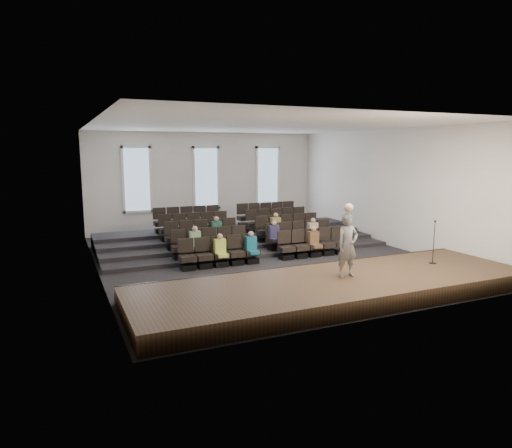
{
  "coord_description": "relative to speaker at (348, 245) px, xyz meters",
  "views": [
    {
      "loc": [
        -7.17,
        -15.59,
        4.09
      ],
      "look_at": [
        -0.05,
        0.5,
        1.25
      ],
      "focal_mm": 32.0,
      "sensor_mm": 36.0,
      "label": 1
    }
  ],
  "objects": [
    {
      "name": "ground",
      "position": [
        -0.38,
        4.99,
        -1.41
      ],
      "size": [
        14.0,
        14.0,
        0.0
      ],
      "primitive_type": "plane",
      "color": "black",
      "rests_on": "ground"
    },
    {
      "name": "ceiling",
      "position": [
        -0.38,
        4.99,
        3.6
      ],
      "size": [
        12.0,
        14.0,
        0.02
      ],
      "primitive_type": "cube",
      "color": "white",
      "rests_on": "ground"
    },
    {
      "name": "wall_back",
      "position": [
        -0.38,
        12.01,
        1.09
      ],
      "size": [
        12.0,
        0.04,
        5.0
      ],
      "primitive_type": "cube",
      "color": "white",
      "rests_on": "ground"
    },
    {
      "name": "wall_front",
      "position": [
        -0.38,
        -2.03,
        1.09
      ],
      "size": [
        12.0,
        0.04,
        5.0
      ],
      "primitive_type": "cube",
      "color": "white",
      "rests_on": "ground"
    },
    {
      "name": "wall_left",
      "position": [
        -6.4,
        4.99,
        1.09
      ],
      "size": [
        0.04,
        14.0,
        5.0
      ],
      "primitive_type": "cube",
      "color": "white",
      "rests_on": "ground"
    },
    {
      "name": "wall_right",
      "position": [
        5.64,
        4.99,
        1.09
      ],
      "size": [
        0.04,
        14.0,
        5.0
      ],
      "primitive_type": "cube",
      "color": "white",
      "rests_on": "ground"
    },
    {
      "name": "stage",
      "position": [
        -0.38,
        -0.11,
        -1.16
      ],
      "size": [
        11.8,
        3.6,
        0.5
      ],
      "primitive_type": "cube",
      "color": "#432F1D",
      "rests_on": "ground"
    },
    {
      "name": "stage_lip",
      "position": [
        -0.38,
        1.66,
        -1.16
      ],
      "size": [
        11.8,
        0.06,
        0.52
      ],
      "primitive_type": "cube",
      "color": "black",
      "rests_on": "ground"
    },
    {
      "name": "risers",
      "position": [
        -0.38,
        8.16,
        -1.22
      ],
      "size": [
        11.8,
        4.8,
        0.6
      ],
      "color": "black",
      "rests_on": "ground"
    },
    {
      "name": "seating_rows",
      "position": [
        -0.38,
        6.53,
        -0.73
      ],
      "size": [
        6.8,
        4.7,
        1.67
      ],
      "color": "black",
      "rests_on": "ground"
    },
    {
      "name": "windows",
      "position": [
        -0.38,
        11.94,
        1.29
      ],
      "size": [
        8.44,
        0.1,
        3.24
      ],
      "color": "white",
      "rests_on": "wall_back"
    },
    {
      "name": "audience",
      "position": [
        -0.38,
        5.31,
        -0.6
      ],
      "size": [
        5.45,
        2.64,
        1.1
      ],
      "color": "#CBD956",
      "rests_on": "seating_rows"
    },
    {
      "name": "speaker",
      "position": [
        0.0,
        0.0,
        0.0
      ],
      "size": [
        0.67,
        0.44,
        1.83
      ],
      "primitive_type": "imported",
      "rotation": [
        0.0,
        0.0,
        0.01
      ],
      "color": "slate",
      "rests_on": "stage"
    },
    {
      "name": "mic_stand",
      "position": [
        3.44,
        0.17,
        -0.5
      ],
      "size": [
        0.23,
        0.23,
        1.4
      ],
      "color": "black",
      "rests_on": "stage"
    }
  ]
}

